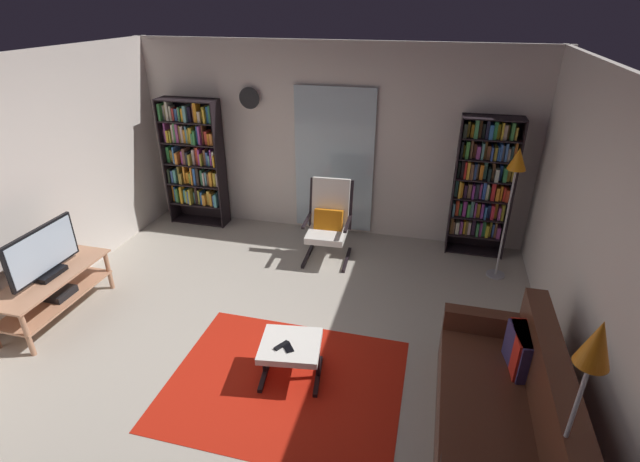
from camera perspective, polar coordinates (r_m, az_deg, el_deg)
ground_plane at (r=4.63m, az=-7.39°, el=-15.07°), size 7.02×7.02×0.00m
wall_back at (r=6.48m, az=1.29°, el=10.81°), size 5.60×0.06×2.60m
wall_right at (r=3.85m, az=32.12°, el=-5.04°), size 0.06×6.00×2.60m
glass_door_panel at (r=6.48m, az=1.70°, el=8.49°), size 1.10×0.01×2.00m
area_rug at (r=4.36m, az=-4.29°, el=-18.00°), size 2.04×1.63×0.01m
tv_stand at (r=5.65m, az=-29.73°, el=-6.16°), size 0.51×1.29×0.50m
television at (r=5.46m, az=-30.71°, el=-2.47°), size 0.20×0.87×0.53m
bookshelf_near_tv at (r=7.04m, az=-15.17°, el=8.54°), size 0.85×0.30×1.84m
bookshelf_near_sofa at (r=6.26m, az=19.22°, el=5.64°), size 0.73×0.30×1.81m
leather_sofa at (r=3.98m, az=21.52°, el=-19.41°), size 0.81×1.74×0.86m
lounge_armchair at (r=5.96m, az=1.08°, el=1.53°), size 0.59×0.68×1.02m
ottoman at (r=4.22m, az=-3.61°, el=-14.18°), size 0.58×0.55×0.37m
tv_remote at (r=4.14m, az=-4.73°, el=-13.76°), size 0.11×0.14×0.02m
cell_phone at (r=4.13m, az=-3.95°, el=-13.96°), size 0.14×0.15×0.01m
floor_lamp_by_sofa at (r=2.87m, az=29.75°, el=-15.08°), size 0.22×0.22×1.66m
floor_lamp_by_shelf at (r=5.63m, az=22.73°, el=6.47°), size 0.22×0.22×1.61m
wall_clock at (r=6.62m, az=-8.61°, el=15.76°), size 0.29×0.03×0.29m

